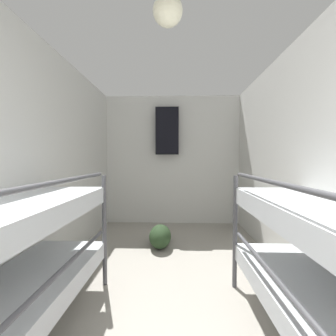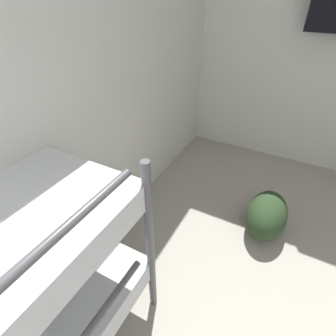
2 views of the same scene
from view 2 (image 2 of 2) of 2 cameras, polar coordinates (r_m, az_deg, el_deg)
wall_left at (r=1.43m, az=-31.69°, el=11.68°), size 0.06×4.75×2.51m
duffel_bag at (r=2.32m, az=20.65°, el=-9.48°), size 0.31×0.52×0.31m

